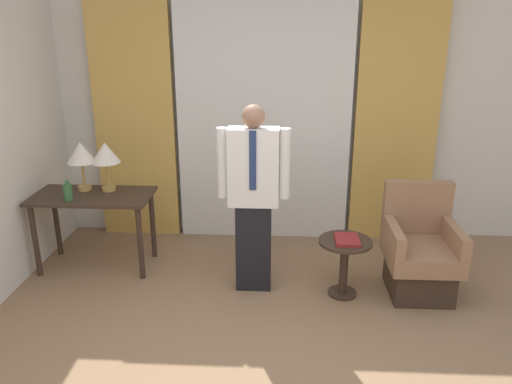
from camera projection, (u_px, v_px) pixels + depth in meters
wall_back at (264, 111)px, 5.21m from camera, size 10.00×0.06×2.70m
curtain_sheer_center at (264, 119)px, 5.11m from camera, size 1.78×0.06×2.58m
curtain_drape_left at (134, 118)px, 5.18m from camera, size 0.83×0.06×2.58m
curtain_drape_right at (396, 120)px, 5.04m from camera, size 0.83×0.06×2.58m
desk at (93, 206)px, 4.63m from camera, size 1.09×0.57×0.73m
table_lamp_left at (81, 154)px, 4.61m from camera, size 0.27×0.27×0.46m
table_lamp_right at (105, 154)px, 4.60m from camera, size 0.27×0.27×0.46m
bottle_near_edge at (68, 192)px, 4.43m from camera, size 0.08×0.08×0.19m
person at (253, 193)px, 4.16m from camera, size 0.60×0.20×1.62m
armchair at (420, 255)px, 4.28m from camera, size 0.58×0.64×0.93m
side_table at (344, 258)px, 4.21m from camera, size 0.45×0.45×0.51m
book at (347, 240)px, 4.13m from camera, size 0.20×0.25×0.03m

